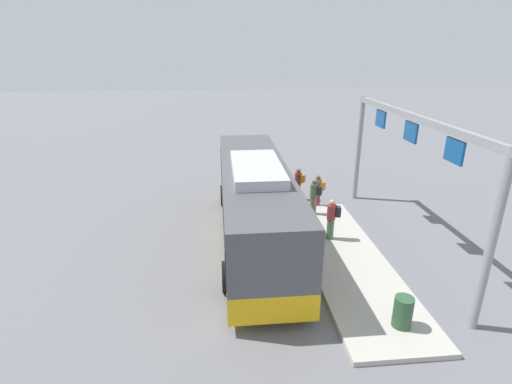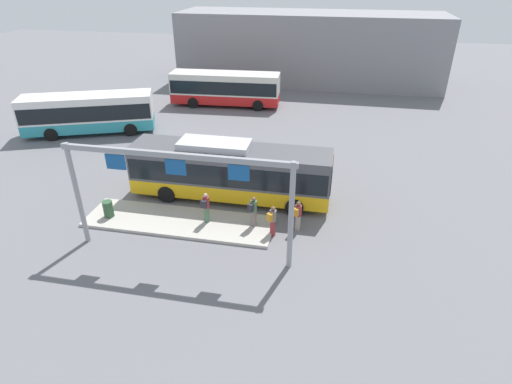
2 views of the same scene
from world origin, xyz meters
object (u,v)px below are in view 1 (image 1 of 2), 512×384
at_px(person_waiting_mid, 314,196).
at_px(trash_bin, 403,312).
at_px(person_waiting_far, 332,218).
at_px(person_waiting_near, 299,183).
at_px(bus_main, 255,198).
at_px(person_boarding, 318,191).

relative_size(person_waiting_mid, trash_bin, 1.86).
height_order(person_waiting_mid, person_waiting_far, same).
height_order(person_waiting_near, person_waiting_far, person_waiting_far).
bearing_deg(bus_main, trash_bin, -148.60).
bearing_deg(trash_bin, person_waiting_mid, 4.48).
distance_m(bus_main, person_waiting_near, 5.03).
bearing_deg(trash_bin, bus_main, 31.13).
height_order(bus_main, person_waiting_far, bus_main).
xyz_separation_m(bus_main, person_waiting_mid, (1.95, -2.91, -0.76)).
bearing_deg(person_waiting_near, person_waiting_far, 122.29).
bearing_deg(person_waiting_near, person_boarding, 149.17).
xyz_separation_m(bus_main, person_waiting_far, (-0.53, -3.01, -0.76)).
xyz_separation_m(person_boarding, person_waiting_near, (1.18, 0.72, 0.00)).
distance_m(person_waiting_near, trash_bin, 10.05).
relative_size(bus_main, trash_bin, 12.65).
bearing_deg(trash_bin, person_waiting_near, 5.04).
distance_m(person_waiting_near, person_waiting_far, 4.73).
relative_size(person_boarding, person_waiting_near, 1.00).
bearing_deg(person_waiting_mid, bus_main, 60.47).
distance_m(person_boarding, trash_bin, 8.84).
bearing_deg(person_waiting_near, bus_main, 85.55).
distance_m(bus_main, person_boarding, 4.60).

